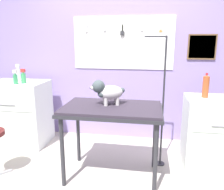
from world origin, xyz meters
The scene contains 11 objects.
ground centered at (0.00, 0.00, -0.02)m, with size 4.40×4.00×0.04m, color #BDB3A6.
rear_wall_panel centered at (0.01, 1.28, 1.16)m, with size 4.00×0.11×2.30m.
grooming_table centered at (0.11, 0.14, 0.74)m, with size 1.06×0.65×0.82m.
grooming_arm centered at (0.65, 0.48, 0.72)m, with size 0.30×0.11×1.55m.
dog centered at (0.05, 0.18, 0.97)m, with size 0.37×0.26×0.27m.
counter_left centered at (-1.37, 0.79, 0.46)m, with size 0.80×0.58×0.92m.
cabinet_right centered at (1.27, 0.56, 0.42)m, with size 0.68×0.54×0.85m.
pump_bottle_white centered at (-1.29, 0.62, 1.00)m, with size 0.06×0.06×0.19m.
conditioner_bottle centered at (-1.21, 0.70, 1.01)m, with size 0.06×0.06×0.20m.
shampoo_bottle centered at (-1.37, 0.83, 1.03)m, with size 0.06×0.06×0.25m.
soda_bottle centered at (1.14, 0.59, 0.98)m, with size 0.07×0.07×0.28m.
Camera 1 is at (0.50, -2.16, 1.49)m, focal length 36.75 mm.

